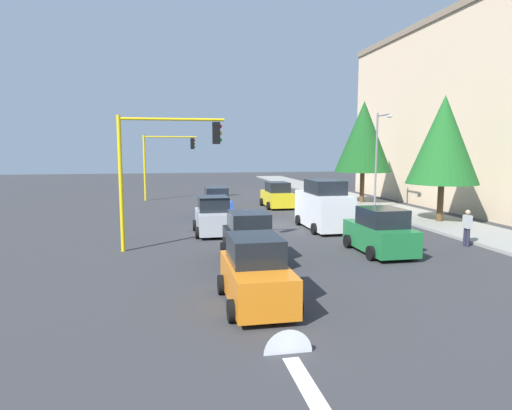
{
  "coord_description": "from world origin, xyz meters",
  "views": [
    {
      "loc": [
        25.98,
        -5.47,
        4.44
      ],
      "look_at": [
        0.45,
        -0.48,
        1.2
      ],
      "focal_mm": 31.36,
      "sensor_mm": 36.0,
      "label": 1
    }
  ],
  "objects_px": {
    "traffic_signal_near_right": "(162,156)",
    "pedestrian_crossing": "(467,227)",
    "traffic_signal_far_right": "(166,154)",
    "delivery_van_white": "(323,206)",
    "car_blue": "(217,204)",
    "car_orange": "(256,274)",
    "car_silver": "(214,217)",
    "car_green": "(380,233)",
    "car_yellow": "(277,196)",
    "car_black": "(249,240)",
    "tree_roadside_mid": "(364,137)",
    "street_lamp_curbside": "(379,151)",
    "tree_roadside_near": "(444,140)"
  },
  "relations": [
    {
      "from": "traffic_signal_near_right",
      "to": "car_blue",
      "type": "height_order",
      "value": "traffic_signal_near_right"
    },
    {
      "from": "tree_roadside_near",
      "to": "car_green",
      "type": "height_order",
      "value": "tree_roadside_near"
    },
    {
      "from": "street_lamp_curbside",
      "to": "car_silver",
      "type": "bearing_deg",
      "value": -63.14
    },
    {
      "from": "car_black",
      "to": "car_green",
      "type": "bearing_deg",
      "value": 93.97
    },
    {
      "from": "car_blue",
      "to": "car_black",
      "type": "height_order",
      "value": "same"
    },
    {
      "from": "car_yellow",
      "to": "pedestrian_crossing",
      "type": "height_order",
      "value": "car_yellow"
    },
    {
      "from": "tree_roadside_near",
      "to": "pedestrian_crossing",
      "type": "bearing_deg",
      "value": -23.18
    },
    {
      "from": "pedestrian_crossing",
      "to": "car_blue",
      "type": "bearing_deg",
      "value": -137.05
    },
    {
      "from": "street_lamp_curbside",
      "to": "car_black",
      "type": "distance_m",
      "value": 17.4
    },
    {
      "from": "car_silver",
      "to": "pedestrian_crossing",
      "type": "bearing_deg",
      "value": 64.31
    },
    {
      "from": "car_orange",
      "to": "traffic_signal_far_right",
      "type": "bearing_deg",
      "value": -174.62
    },
    {
      "from": "car_green",
      "to": "car_orange",
      "type": "distance_m",
      "value": 8.34
    },
    {
      "from": "delivery_van_white",
      "to": "car_orange",
      "type": "relative_size",
      "value": 1.29
    },
    {
      "from": "tree_roadside_mid",
      "to": "car_yellow",
      "type": "distance_m",
      "value": 8.67
    },
    {
      "from": "delivery_van_white",
      "to": "car_yellow",
      "type": "distance_m",
      "value": 9.66
    },
    {
      "from": "street_lamp_curbside",
      "to": "pedestrian_crossing",
      "type": "relative_size",
      "value": 4.12
    },
    {
      "from": "traffic_signal_far_right",
      "to": "delivery_van_white",
      "type": "bearing_deg",
      "value": 27.8
    },
    {
      "from": "traffic_signal_near_right",
      "to": "car_silver",
      "type": "bearing_deg",
      "value": 142.71
    },
    {
      "from": "tree_roadside_mid",
      "to": "car_blue",
      "type": "height_order",
      "value": "tree_roadside_mid"
    },
    {
      "from": "delivery_van_white",
      "to": "car_yellow",
      "type": "xyz_separation_m",
      "value": [
        -9.65,
        -0.3,
        -0.38
      ]
    },
    {
      "from": "traffic_signal_far_right",
      "to": "car_orange",
      "type": "xyz_separation_m",
      "value": [
        27.77,
        2.61,
        -3.12
      ]
    },
    {
      "from": "delivery_van_white",
      "to": "car_green",
      "type": "distance_m",
      "value": 6.07
    },
    {
      "from": "traffic_signal_far_right",
      "to": "tree_roadside_mid",
      "type": "distance_m",
      "value": 16.87
    },
    {
      "from": "traffic_signal_far_right",
      "to": "car_orange",
      "type": "height_order",
      "value": "traffic_signal_far_right"
    },
    {
      "from": "tree_roadside_mid",
      "to": "traffic_signal_far_right",
      "type": "bearing_deg",
      "value": -110.92
    },
    {
      "from": "car_silver",
      "to": "car_orange",
      "type": "distance_m",
      "value": 11.1
    },
    {
      "from": "car_green",
      "to": "traffic_signal_far_right",
      "type": "bearing_deg",
      "value": -158.03
    },
    {
      "from": "traffic_signal_near_right",
      "to": "pedestrian_crossing",
      "type": "distance_m",
      "value": 14.18
    },
    {
      "from": "car_green",
      "to": "pedestrian_crossing",
      "type": "bearing_deg",
      "value": 96.0
    },
    {
      "from": "car_silver",
      "to": "street_lamp_curbside",
      "type": "bearing_deg",
      "value": 116.86
    },
    {
      "from": "traffic_signal_near_right",
      "to": "delivery_van_white",
      "type": "xyz_separation_m",
      "value": [
        -3.56,
        8.7,
        -2.87
      ]
    },
    {
      "from": "car_silver",
      "to": "car_green",
      "type": "bearing_deg",
      "value": 48.43
    },
    {
      "from": "traffic_signal_far_right",
      "to": "car_blue",
      "type": "height_order",
      "value": "traffic_signal_far_right"
    },
    {
      "from": "car_blue",
      "to": "car_green",
      "type": "relative_size",
      "value": 1.0
    },
    {
      "from": "car_blue",
      "to": "car_black",
      "type": "distance_m",
      "value": 12.0
    },
    {
      "from": "tree_roadside_near",
      "to": "car_black",
      "type": "height_order",
      "value": "tree_roadside_near"
    },
    {
      "from": "traffic_signal_far_right",
      "to": "traffic_signal_near_right",
      "type": "distance_m",
      "value": 20.0
    },
    {
      "from": "car_silver",
      "to": "pedestrian_crossing",
      "type": "distance_m",
      "value": 12.33
    },
    {
      "from": "car_black",
      "to": "pedestrian_crossing",
      "type": "bearing_deg",
      "value": 94.87
    },
    {
      "from": "traffic_signal_far_right",
      "to": "car_orange",
      "type": "bearing_deg",
      "value": 5.38
    },
    {
      "from": "car_green",
      "to": "car_yellow",
      "type": "height_order",
      "value": "same"
    },
    {
      "from": "traffic_signal_near_right",
      "to": "car_green",
      "type": "relative_size",
      "value": 1.53
    },
    {
      "from": "car_orange",
      "to": "delivery_van_white",
      "type": "bearing_deg",
      "value": 151.87
    },
    {
      "from": "traffic_signal_far_right",
      "to": "car_black",
      "type": "xyz_separation_m",
      "value": [
        22.89,
        3.3,
        -3.12
      ]
    },
    {
      "from": "tree_roadside_near",
      "to": "car_yellow",
      "type": "distance_m",
      "value": 12.76
    },
    {
      "from": "tree_roadside_near",
      "to": "delivery_van_white",
      "type": "relative_size",
      "value": 1.59
    },
    {
      "from": "car_yellow",
      "to": "pedestrian_crossing",
      "type": "distance_m",
      "value": 16.1
    },
    {
      "from": "car_blue",
      "to": "car_orange",
      "type": "xyz_separation_m",
      "value": [
        16.88,
        -0.66,
        -0.0
      ]
    },
    {
      "from": "tree_roadside_mid",
      "to": "car_green",
      "type": "distance_m",
      "value": 18.34
    },
    {
      "from": "car_silver",
      "to": "car_orange",
      "type": "bearing_deg",
      "value": 0.56
    }
  ]
}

